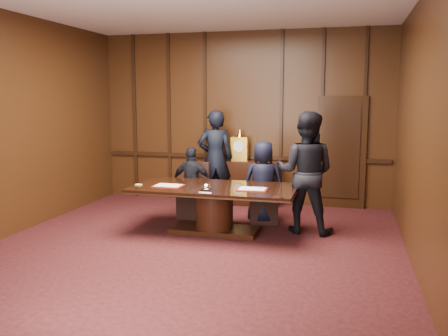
% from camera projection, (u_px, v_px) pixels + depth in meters
% --- Properties ---
extents(room, '(7.00, 7.04, 3.50)m').
position_uv_depth(room, '(194.00, 130.00, 6.52)').
color(room, black).
rests_on(room, ground).
extents(sideboard, '(1.60, 0.45, 1.54)m').
position_uv_depth(sideboard, '(240.00, 180.00, 9.71)').
color(sideboard, black).
rests_on(sideboard, ground).
extents(conference_table, '(2.62, 1.32, 0.76)m').
position_uv_depth(conference_table, '(215.00, 202.00, 7.62)').
color(conference_table, black).
rests_on(conference_table, ground).
extents(folder_left, '(0.47, 0.34, 0.02)m').
position_uv_depth(folder_left, '(168.00, 186.00, 7.60)').
color(folder_left, '#A21F0F').
rests_on(folder_left, conference_table).
extents(folder_right, '(0.47, 0.35, 0.02)m').
position_uv_depth(folder_right, '(252.00, 189.00, 7.32)').
color(folder_right, '#A21F0F').
rests_on(folder_right, conference_table).
extents(inkstand, '(0.20, 0.14, 0.12)m').
position_uv_depth(inkstand, '(206.00, 188.00, 7.14)').
color(inkstand, white).
rests_on(inkstand, conference_table).
extents(notepad, '(0.11, 0.09, 0.01)m').
position_uv_depth(notepad, '(139.00, 185.00, 7.69)').
color(notepad, '#E2E46F').
rests_on(notepad, conference_table).
extents(chair_left, '(0.49, 0.49, 0.99)m').
position_uv_depth(chair_left, '(194.00, 201.00, 8.65)').
color(chair_left, black).
rests_on(chair_left, ground).
extents(chair_right, '(0.57, 0.57, 0.99)m').
position_uv_depth(chair_right, '(263.00, 205.00, 8.32)').
color(chair_right, black).
rests_on(chair_right, ground).
extents(signatory_left, '(0.77, 0.33, 1.30)m').
position_uv_depth(signatory_left, '(192.00, 183.00, 8.53)').
color(signatory_left, black).
rests_on(signatory_left, ground).
extents(signatory_right, '(0.77, 0.57, 1.44)m').
position_uv_depth(signatory_right, '(263.00, 182.00, 8.19)').
color(signatory_right, black).
rests_on(signatory_right, ground).
extents(witness_left, '(0.81, 0.65, 1.93)m').
position_uv_depth(witness_left, '(215.00, 158.00, 9.48)').
color(witness_left, black).
rests_on(witness_left, ground).
extents(witness_right, '(1.02, 0.84, 1.95)m').
position_uv_depth(witness_right, '(306.00, 173.00, 7.59)').
color(witness_right, black).
rests_on(witness_right, ground).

